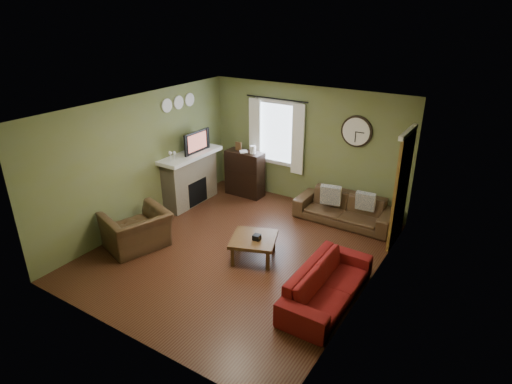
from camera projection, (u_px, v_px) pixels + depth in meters
The scene contains 31 objects.
floor at pixel (240, 251), 7.77m from camera, with size 4.60×5.20×0.00m, color #412113.
ceiling at pixel (237, 109), 6.73m from camera, with size 4.60×5.20×0.00m, color white.
wall_left at pixel (142, 161), 8.37m from camera, with size 0.00×5.20×2.60m, color olive.
wall_right at pixel (371, 218), 6.12m from camera, with size 0.00×5.20×2.60m, color olive.
wall_back at pixel (306, 146), 9.26m from camera, with size 4.60×0.00×2.60m, color olive.
wall_front at pixel (118, 254), 5.23m from camera, with size 4.60×0.00×2.60m, color olive.
fireplace at pixel (190, 180), 9.47m from camera, with size 0.40×1.40×1.10m, color tan.
firebox at pixel (198, 192), 9.48m from camera, with size 0.04×0.60×0.55m, color black.
mantel at pixel (190, 155), 9.22m from camera, with size 0.58×1.60×0.08m, color white.
tv at pixel (194, 144), 9.24m from camera, with size 0.60×0.08×0.35m, color black.
tv_screen at pixel (197, 142), 9.18m from camera, with size 0.02×0.62×0.36m, color #994C3F.
medallion_left at pixel (167, 106), 8.60m from camera, with size 0.28×0.28×0.03m, color white.
medallion_mid at pixel (179, 102), 8.88m from camera, with size 0.28×0.28×0.03m, color white.
medallion_right at pixel (190, 100), 9.15m from camera, with size 0.28×0.28×0.03m, color white.
window_pane at pixel (278, 133), 9.51m from camera, with size 1.00×0.02×1.30m, color silver, non-canonical shape.
curtain_rod at pixel (276, 99), 9.12m from camera, with size 0.03×0.03×1.50m, color black.
curtain_left at pixel (255, 132), 9.72m from camera, with size 0.28×0.04×1.55m, color white.
curtain_right at pixel (298, 140), 9.18m from camera, with size 0.28×0.04×1.55m, color white.
wall_clock at pixel (356, 132), 8.49m from camera, with size 0.64×0.06×0.64m, color white, non-canonical shape.
door at pixel (401, 191), 7.67m from camera, with size 0.05×0.90×2.10m, color brown.
bookshelf at pixel (245, 173), 9.90m from camera, with size 0.89×0.38×1.06m, color black, non-canonical shape.
book at pixel (240, 156), 9.69m from camera, with size 0.17×0.23×0.02m, color #4B3118.
sofa_brown at pixel (344, 209), 8.72m from camera, with size 2.00×0.78×0.58m, color #422D1C.
pillow_left at pixel (365, 201), 8.44m from camera, with size 0.38×0.11×0.38m, color gray.
pillow_right at pixel (331, 195), 8.72m from camera, with size 0.42×0.12×0.42m, color gray.
sofa_red at pixel (327, 284), 6.38m from camera, with size 1.94×0.76×0.57m, color maroon.
armchair at pixel (137, 230), 7.77m from camera, with size 1.08×0.94×0.70m, color #422D1C.
coffee_table at pixel (254, 248), 7.49m from camera, with size 0.76×0.76×0.40m, color #4B3118, non-canonical shape.
tissue_box at pixel (257, 240), 7.35m from camera, with size 0.12×0.12×0.09m, color black.
wine_glass_a at pixel (170, 156), 8.68m from camera, with size 0.07×0.07×0.21m, color white, non-canonical shape.
wine_glass_b at pixel (175, 155), 8.78m from camera, with size 0.06×0.06×0.18m, color white, non-canonical shape.
Camera 1 is at (3.83, -5.50, 4.10)m, focal length 30.00 mm.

